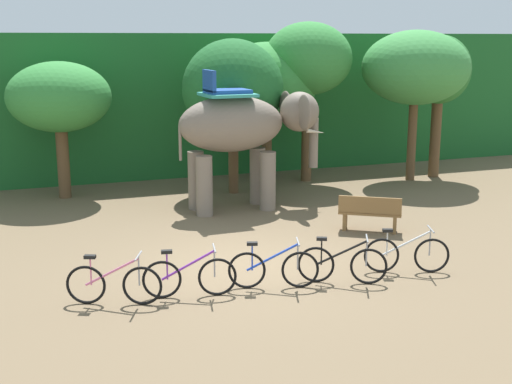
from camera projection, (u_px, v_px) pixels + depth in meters
ground_plane at (246, 265)px, 13.97m from camera, size 80.00×80.00×0.00m
foliage_hedge at (137, 100)px, 24.65m from camera, size 36.00×6.00×4.75m
tree_center at (59, 98)px, 19.30m from camera, size 2.95×2.95×3.96m
tree_far_right at (233, 90)px, 19.88m from camera, size 2.98×2.98×4.58m
tree_right at (267, 81)px, 21.72m from camera, size 3.33×3.33×4.48m
tree_center_left at (308, 60)px, 21.41m from camera, size 2.79×2.79×5.10m
tree_left at (416, 68)px, 21.64m from camera, size 3.44×3.44×4.85m
tree_far_left at (439, 72)px, 22.20m from camera, size 2.06×2.06×4.70m
elephant at (243, 129)px, 18.22m from camera, size 4.15×2.08×3.78m
bike_pink at (114, 284)px, 11.85m from camera, size 1.60×0.76×0.92m
bike_purple at (190, 277)px, 12.20m from camera, size 1.69×0.54×0.92m
bike_blue at (273, 268)px, 12.63m from camera, size 1.65×0.67×0.92m
bike_black at (342, 264)px, 12.89m from camera, size 1.56×0.83×0.92m
bike_white at (406, 254)px, 13.48m from camera, size 1.62×0.73×0.92m
wooden_bench at (370, 212)px, 16.32m from camera, size 1.48×1.17×0.89m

